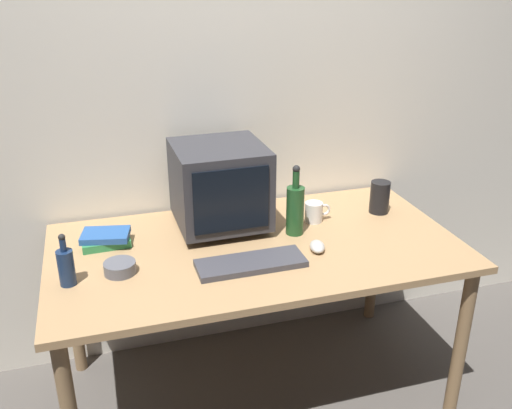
# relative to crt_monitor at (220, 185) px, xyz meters

# --- Properties ---
(ground_plane) EXTENTS (6.00, 6.00, 0.00)m
(ground_plane) POSITION_rel_crt_monitor_xyz_m (0.10, -0.21, -0.95)
(ground_plane) COLOR #56514C
(back_wall) EXTENTS (4.00, 0.08, 2.50)m
(back_wall) POSITION_rel_crt_monitor_xyz_m (0.10, 0.29, 0.30)
(back_wall) COLOR silver
(back_wall) RESTS_ON ground
(desk) EXTENTS (1.68, 0.89, 0.76)m
(desk) POSITION_rel_crt_monitor_xyz_m (0.10, -0.21, -0.27)
(desk) COLOR tan
(desk) RESTS_ON ground
(crt_monitor) EXTENTS (0.39, 0.39, 0.37)m
(crt_monitor) POSITION_rel_crt_monitor_xyz_m (0.00, 0.00, 0.00)
(crt_monitor) COLOR #333338
(crt_monitor) RESTS_ON desk
(keyboard) EXTENTS (0.42, 0.15, 0.02)m
(keyboard) POSITION_rel_crt_monitor_xyz_m (0.03, -0.38, -0.18)
(keyboard) COLOR #3F3F47
(keyboard) RESTS_ON desk
(computer_mouse) EXTENTS (0.08, 0.11, 0.04)m
(computer_mouse) POSITION_rel_crt_monitor_xyz_m (0.32, -0.34, -0.17)
(computer_mouse) COLOR beige
(computer_mouse) RESTS_ON desk
(bottle_tall) EXTENTS (0.08, 0.08, 0.31)m
(bottle_tall) POSITION_rel_crt_monitor_xyz_m (0.29, -0.16, -0.08)
(bottle_tall) COLOR #1E4C23
(bottle_tall) RESTS_ON desk
(bottle_short) EXTENTS (0.06, 0.06, 0.20)m
(bottle_short) POSITION_rel_crt_monitor_xyz_m (-0.64, -0.32, -0.12)
(bottle_short) COLOR navy
(bottle_short) RESTS_ON desk
(book_stack) EXTENTS (0.21, 0.17, 0.06)m
(book_stack) POSITION_rel_crt_monitor_xyz_m (-0.50, -0.04, -0.16)
(book_stack) COLOR #33894C
(book_stack) RESTS_ON desk
(mug) EXTENTS (0.12, 0.08, 0.09)m
(mug) POSITION_rel_crt_monitor_xyz_m (0.42, -0.07, -0.15)
(mug) COLOR white
(mug) RESTS_ON desk
(cd_spindle) EXTENTS (0.12, 0.12, 0.04)m
(cd_spindle) POSITION_rel_crt_monitor_xyz_m (-0.46, -0.29, -0.17)
(cd_spindle) COLOR #595B66
(cd_spindle) RESTS_ON desk
(metal_canister) EXTENTS (0.09, 0.09, 0.15)m
(metal_canister) POSITION_rel_crt_monitor_xyz_m (0.74, -0.06, -0.12)
(metal_canister) COLOR black
(metal_canister) RESTS_ON desk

